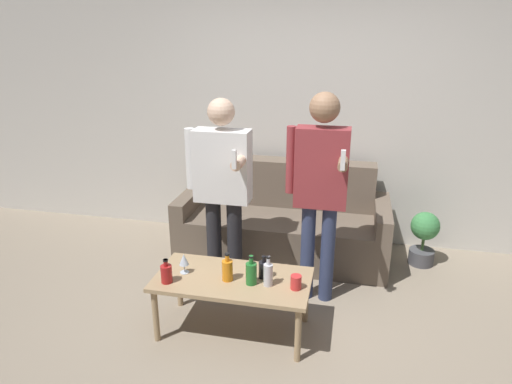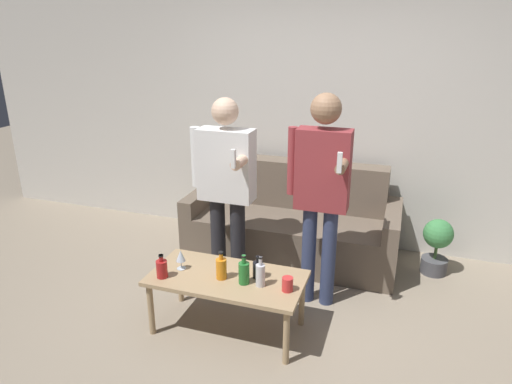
{
  "view_description": "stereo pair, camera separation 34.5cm",
  "coord_description": "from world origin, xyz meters",
  "px_view_note": "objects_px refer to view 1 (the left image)",
  "views": [
    {
      "loc": [
        0.42,
        -2.61,
        2.11
      ],
      "look_at": [
        -0.27,
        0.57,
        0.95
      ],
      "focal_mm": 32.0,
      "sensor_mm": 36.0,
      "label": 1
    },
    {
      "loc": [
        0.76,
        -2.51,
        2.11
      ],
      "look_at": [
        -0.27,
        0.57,
        0.95
      ],
      "focal_mm": 32.0,
      "sensor_mm": 36.0,
      "label": 2
    }
  ],
  "objects_px": {
    "couch": "(283,223)",
    "coffee_table": "(233,284)",
    "person_standing_left": "(222,182)",
    "person_standing_right": "(320,183)",
    "bottle_orange": "(166,273)"
  },
  "relations": [
    {
      "from": "coffee_table",
      "to": "couch",
      "type": "bearing_deg",
      "value": 83.31
    },
    {
      "from": "couch",
      "to": "coffee_table",
      "type": "bearing_deg",
      "value": -96.69
    },
    {
      "from": "coffee_table",
      "to": "person_standing_right",
      "type": "xyz_separation_m",
      "value": [
        0.55,
        0.58,
        0.61
      ]
    },
    {
      "from": "person_standing_right",
      "to": "bottle_orange",
      "type": "bearing_deg",
      "value": -143.27
    },
    {
      "from": "coffee_table",
      "to": "bottle_orange",
      "type": "distance_m",
      "value": 0.48
    },
    {
      "from": "bottle_orange",
      "to": "person_standing_right",
      "type": "bearing_deg",
      "value": 36.73
    },
    {
      "from": "couch",
      "to": "coffee_table",
      "type": "relative_size",
      "value": 1.79
    },
    {
      "from": "person_standing_left",
      "to": "bottle_orange",
      "type": "bearing_deg",
      "value": -103.42
    },
    {
      "from": "coffee_table",
      "to": "person_standing_left",
      "type": "height_order",
      "value": "person_standing_left"
    },
    {
      "from": "couch",
      "to": "person_standing_right",
      "type": "height_order",
      "value": "person_standing_right"
    },
    {
      "from": "person_standing_left",
      "to": "person_standing_right",
      "type": "xyz_separation_m",
      "value": [
        0.8,
        -0.05,
        0.07
      ]
    },
    {
      "from": "coffee_table",
      "to": "person_standing_right",
      "type": "distance_m",
      "value": 1.01
    },
    {
      "from": "couch",
      "to": "person_standing_right",
      "type": "distance_m",
      "value": 1.09
    },
    {
      "from": "person_standing_right",
      "to": "couch",
      "type": "bearing_deg",
      "value": 117.82
    },
    {
      "from": "couch",
      "to": "coffee_table",
      "type": "height_order",
      "value": "couch"
    }
  ]
}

